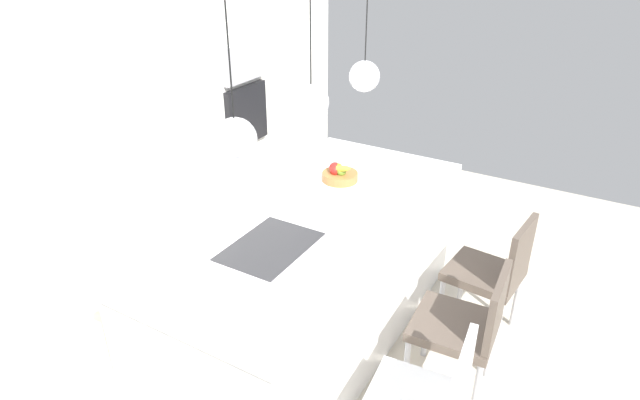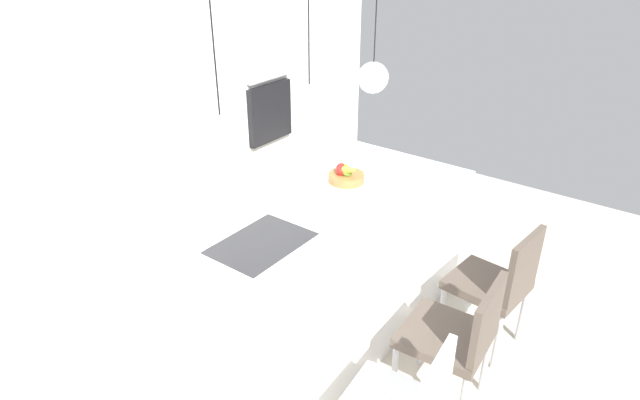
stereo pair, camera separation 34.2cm
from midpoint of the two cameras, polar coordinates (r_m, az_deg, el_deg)
floor at (r=3.92m, az=1.67°, el=-13.80°), size 6.60×6.60×0.00m
back_wall at (r=4.32m, az=-16.46°, el=8.98°), size 6.00×0.10×2.60m
kitchen_island at (r=3.62m, az=1.77°, el=-8.06°), size 2.47×1.15×0.95m
sink_basin at (r=3.06m, az=-3.04°, el=-4.76°), size 0.56×0.40×0.02m
faucet at (r=3.11m, az=-6.13°, el=-1.18°), size 0.02×0.17×0.22m
fruit_bowl at (r=3.78m, az=5.32°, el=2.59°), size 0.25×0.25×0.16m
microwave at (r=5.15m, az=-3.69°, el=14.47°), size 0.54×0.08×0.34m
oven at (r=5.28m, az=-3.53°, el=9.17°), size 0.56×0.08×0.56m
chair_middle at (r=3.25m, az=17.29°, el=-13.59°), size 0.48×0.50×0.88m
chair_far at (r=3.74m, az=20.84°, el=-8.21°), size 0.47×0.51×0.91m
pendant_light_left at (r=2.59m, az=-6.67°, el=6.75°), size 0.21×0.21×0.81m
pendant_light_center at (r=3.09m, az=2.08°, el=10.30°), size 0.21×0.21×0.81m
pendant_light_right at (r=3.65m, az=8.39°, el=12.67°), size 0.21×0.21×0.81m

